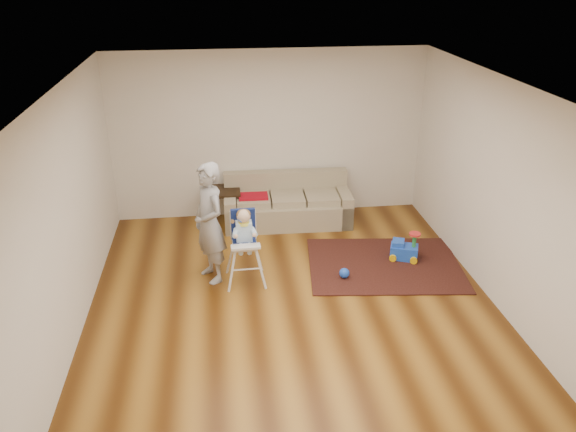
{
  "coord_description": "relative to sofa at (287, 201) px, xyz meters",
  "views": [
    {
      "loc": [
        -0.81,
        -5.9,
        3.93
      ],
      "look_at": [
        0.0,
        0.4,
        1.0
      ],
      "focal_mm": 35.0,
      "sensor_mm": 36.0,
      "label": 1
    }
  ],
  "objects": [
    {
      "name": "ride_on_toy",
      "position": [
        1.5,
        -1.43,
        -0.16
      ],
      "size": [
        0.45,
        0.39,
        0.42
      ],
      "primitive_type": null,
      "rotation": [
        0.0,
        0.0,
        -0.36
      ],
      "color": "blue",
      "rests_on": "area_rug"
    },
    {
      "name": "ground",
      "position": [
        -0.23,
        -2.3,
        -0.39
      ],
      "size": [
        5.5,
        5.5,
        0.0
      ],
      "primitive_type": "plane",
      "color": "#48260A",
      "rests_on": "ground"
    },
    {
      "name": "room_envelope",
      "position": [
        -0.23,
        -1.77,
        1.49
      ],
      "size": [
        5.04,
        5.52,
        2.72
      ],
      "color": "silver",
      "rests_on": "ground"
    },
    {
      "name": "toy_ball",
      "position": [
        0.53,
        -1.85,
        -0.3
      ],
      "size": [
        0.14,
        0.14,
        0.14
      ],
      "primitive_type": "sphere",
      "color": "blue",
      "rests_on": "area_rug"
    },
    {
      "name": "adult",
      "position": [
        -1.22,
        -1.59,
        0.42
      ],
      "size": [
        0.61,
        0.7,
        1.63
      ],
      "primitive_type": "imported",
      "rotation": [
        0.0,
        0.0,
        -1.12
      ],
      "color": "gray",
      "rests_on": "ground"
    },
    {
      "name": "sofa",
      "position": [
        0.0,
        0.0,
        0.0
      ],
      "size": [
        2.04,
        0.89,
        0.78
      ],
      "rotation": [
        0.0,
        0.0,
        -0.03
      ],
      "color": "gray",
      "rests_on": "ground"
    },
    {
      "name": "high_chair",
      "position": [
        -0.78,
        -1.72,
        0.11
      ],
      "size": [
        0.49,
        0.49,
        1.05
      ],
      "rotation": [
        0.0,
        0.0,
        0.02
      ],
      "color": "silver",
      "rests_on": "ground"
    },
    {
      "name": "side_table",
      "position": [
        -1.03,
        0.19,
        -0.11
      ],
      "size": [
        0.56,
        0.56,
        0.56
      ],
      "primitive_type": null,
      "color": "black",
      "rests_on": "ground"
    },
    {
      "name": "area_rug",
      "position": [
        1.18,
        -1.56,
        -0.38
      ],
      "size": [
        2.27,
        1.81,
        0.02
      ],
      "primitive_type": "cube",
      "rotation": [
        0.0,
        0.0,
        -0.12
      ],
      "color": "black",
      "rests_on": "ground"
    }
  ]
}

